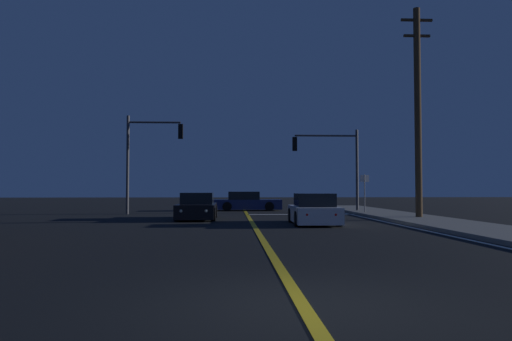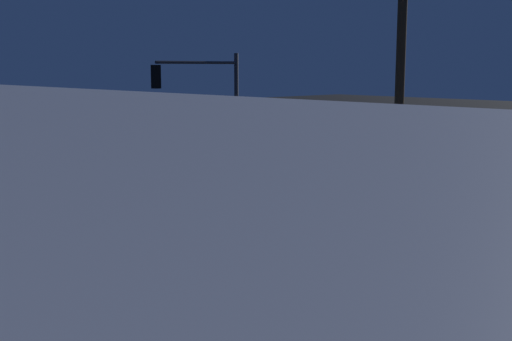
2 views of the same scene
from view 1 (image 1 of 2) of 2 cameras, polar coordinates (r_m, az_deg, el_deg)
The scene contains 12 objects.
ground_plane at distance 6.55m, azimuth 5.64°, elevation -15.76°, with size 160.00×160.00×0.00m, color black.
sidewalk_right at distance 20.36m, azimuth 23.40°, elevation -6.12°, with size 3.20×42.91×0.15m, color slate.
lane_line_center at distance 18.31m, azimuth 0.03°, elevation -6.98°, with size 0.20×40.53×0.01m, color gold.
lane_line_edge_right at distance 19.62m, azimuth 18.52°, elevation -6.55°, with size 0.16×40.53×0.01m, color silver.
stop_bar at distance 28.98m, azimuth 5.36°, elevation -5.20°, with size 6.44×0.50×0.01m, color silver.
car_following_oncoming_black at distance 24.59m, azimuth -6.99°, elevation -4.39°, with size 1.96×4.56×1.34m.
car_distant_tail_navy at distance 34.01m, azimuth -1.12°, elevation -3.79°, with size 4.77×2.04×1.34m.
car_parked_curb_white at distance 21.08m, azimuth 6.85°, elevation -4.77°, with size 1.99×4.19×1.34m.
traffic_signal_near_right at distance 31.70m, azimuth 9.06°, elevation 1.64°, with size 4.31×0.28×5.40m.
traffic_signal_far_left at distance 30.08m, azimuth -12.76°, elevation 2.49°, with size 3.42×0.28×6.00m.
utility_pole_right at distance 25.48m, azimuth 18.61°, elevation 6.78°, with size 1.59×0.33×10.61m.
street_sign_corner at distance 29.22m, azimuth 12.73°, elevation -1.97°, with size 0.56×0.09×2.40m.
Camera 1 is at (-0.94, -6.30, 1.54)m, focal length 33.78 mm.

